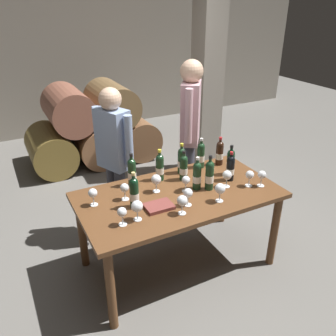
{
  "coord_description": "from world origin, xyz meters",
  "views": [
    {
      "loc": [
        -1.27,
        -2.25,
        2.26
      ],
      "look_at": [
        0.0,
        0.2,
        0.91
      ],
      "focal_mm": 37.65,
      "sensor_mm": 36.0,
      "label": 1
    }
  ],
  "objects": [
    {
      "name": "wine_bottle_9",
      "position": [
        -0.3,
        0.31,
        0.89
      ],
      "size": [
        0.07,
        0.07,
        0.3
      ],
      "color": "#19381E",
      "rests_on": "dining_table"
    },
    {
      "name": "taster_seated_left",
      "position": [
        -0.31,
        0.72,
        0.92
      ],
      "size": [
        0.29,
        0.46,
        1.54
      ],
      "color": "#383842",
      "rests_on": "ground_plane"
    },
    {
      "name": "wine_glass_7",
      "position": [
        -0.13,
        -0.28,
        0.87
      ],
      "size": [
        0.08,
        0.08,
        0.16
      ],
      "color": "white",
      "rests_on": "dining_table"
    },
    {
      "name": "wine_bottle_2",
      "position": [
        0.52,
        0.0,
        0.88
      ],
      "size": [
        0.07,
        0.07,
        0.28
      ],
      "color": "black",
      "rests_on": "dining_table"
    },
    {
      "name": "wine_glass_8",
      "position": [
        -0.16,
        0.11,
        0.87
      ],
      "size": [
        0.09,
        0.09,
        0.16
      ],
      "color": "white",
      "rests_on": "dining_table"
    },
    {
      "name": "wine_glass_11",
      "position": [
        -0.44,
        0.11,
        0.86
      ],
      "size": [
        0.07,
        0.07,
        0.15
      ],
      "color": "white",
      "rests_on": "dining_table"
    },
    {
      "name": "wine_glass_1",
      "position": [
        0.42,
        -0.09,
        0.87
      ],
      "size": [
        0.08,
        0.08,
        0.16
      ],
      "color": "white",
      "rests_on": "dining_table"
    },
    {
      "name": "wine_glass_4",
      "position": [
        0.23,
        -0.26,
        0.87
      ],
      "size": [
        0.09,
        0.09,
        0.16
      ],
      "color": "white",
      "rests_on": "dining_table"
    },
    {
      "name": "wine_bottle_7",
      "position": [
        0.26,
        -0.05,
        0.9
      ],
      "size": [
        0.07,
        0.07,
        0.32
      ],
      "color": "#19381E",
      "rests_on": "dining_table"
    },
    {
      "name": "wine_glass_9",
      "position": [
        0.7,
        -0.22,
        0.86
      ],
      "size": [
        0.07,
        0.07,
        0.15
      ],
      "color": "white",
      "rests_on": "dining_table"
    },
    {
      "name": "cellar_back_wall",
      "position": [
        0.0,
        4.2,
        1.4
      ],
      "size": [
        10.0,
        0.24,
        2.8
      ],
      "primitive_type": "cube",
      "color": "gray",
      "rests_on": "ground_plane"
    },
    {
      "name": "wine_glass_2",
      "position": [
        -0.03,
        -0.2,
        0.87
      ],
      "size": [
        0.08,
        0.08,
        0.15
      ],
      "color": "white",
      "rests_on": "dining_table"
    },
    {
      "name": "dining_table",
      "position": [
        0.0,
        0.0,
        0.67
      ],
      "size": [
        1.7,
        0.9,
        0.76
      ],
      "color": "brown",
      "rests_on": "ground_plane"
    },
    {
      "name": "wine_bottle_8",
      "position": [
        0.17,
        0.0,
        0.89
      ],
      "size": [
        0.07,
        0.07,
        0.3
      ],
      "color": "#19381E",
      "rests_on": "dining_table"
    },
    {
      "name": "wine_bottle_0",
      "position": [
        0.21,
        0.33,
        0.89
      ],
      "size": [
        0.07,
        0.07,
        0.3
      ],
      "color": "#19381E",
      "rests_on": "dining_table"
    },
    {
      "name": "wine_bottle_1",
      "position": [
        0.16,
        0.2,
        0.88
      ],
      "size": [
        0.07,
        0.07,
        0.28
      ],
      "color": "#19381E",
      "rests_on": "dining_table"
    },
    {
      "name": "wine_bottle_10",
      "position": [
        0.43,
        0.35,
        0.89
      ],
      "size": [
        0.07,
        0.07,
        0.3
      ],
      "color": "#19381E",
      "rests_on": "dining_table"
    },
    {
      "name": "ground_plane",
      "position": [
        0.0,
        0.0,
        0.0
      ],
      "size": [
        14.0,
        14.0,
        0.0
      ],
      "primitive_type": "plane",
      "color": "#66635E"
    },
    {
      "name": "barrel_stack",
      "position": [
        0.0,
        2.6,
        0.52
      ],
      "size": [
        1.86,
        0.9,
        1.15
      ],
      "color": "brown",
      "rests_on": "ground_plane"
    },
    {
      "name": "wine_glass_3",
      "position": [
        -0.59,
        -0.21,
        0.86
      ],
      "size": [
        0.07,
        0.07,
        0.15
      ],
      "color": "white",
      "rests_on": "dining_table"
    },
    {
      "name": "wine_glass_6",
      "position": [
        0.07,
        0.0,
        0.86
      ],
      "size": [
        0.07,
        0.07,
        0.15
      ],
      "color": "white",
      "rests_on": "dining_table"
    },
    {
      "name": "wine_bottle_4",
      "position": [
        0.59,
        0.09,
        0.89
      ],
      "size": [
        0.07,
        0.07,
        0.29
      ],
      "color": "black",
      "rests_on": "dining_table"
    },
    {
      "name": "sommelier_presenting",
      "position": [
        0.55,
        0.75,
        1.04
      ],
      "size": [
        0.33,
        0.42,
        1.72
      ],
      "color": "#383842",
      "rests_on": "ground_plane"
    },
    {
      "name": "wine_bottle_6",
      "position": [
        0.63,
        0.31,
        0.88
      ],
      "size": [
        0.07,
        0.07,
        0.29
      ],
      "color": "black",
      "rests_on": "dining_table"
    },
    {
      "name": "wine_glass_10",
      "position": [
        -0.69,
        0.15,
        0.86
      ],
      "size": [
        0.07,
        0.07,
        0.15
      ],
      "color": "white",
      "rests_on": "dining_table"
    },
    {
      "name": "wine_bottle_3",
      "position": [
        -0.03,
        0.29,
        0.89
      ],
      "size": [
        0.07,
        0.07,
        0.3
      ],
      "color": "#19381E",
      "rests_on": "dining_table"
    },
    {
      "name": "tasting_notebook",
      "position": [
        -0.25,
        -0.13,
        0.77
      ],
      "size": [
        0.22,
        0.16,
        0.03
      ],
      "primitive_type": "cube",
      "rotation": [
        0.0,
        0.0,
        -0.02
      ],
      "color": "brown",
      "rests_on": "dining_table"
    },
    {
      "name": "wine_bottle_5",
      "position": [
        -0.41,
        -0.03,
        0.89
      ],
      "size": [
        0.07,
        0.07,
        0.31
      ],
      "color": "black",
      "rests_on": "dining_table"
    },
    {
      "name": "wine_glass_5",
      "position": [
        0.6,
        -0.17,
        0.86
      ],
      "size": [
        0.07,
        0.07,
        0.15
      ],
      "color": "white",
      "rests_on": "dining_table"
    },
    {
      "name": "stone_pillar",
      "position": [
        1.3,
        1.6,
        1.3
      ],
      "size": [
        0.32,
        0.32,
        2.6
      ],
      "primitive_type": "cube",
      "color": "gray",
      "rests_on": "ground_plane"
    },
    {
      "name": "wine_glass_0",
      "position": [
        -0.46,
        -0.2,
        0.87
      ],
      "size": [
        0.09,
        0.09,
        0.16
      ],
      "color": "white",
      "rests_on": "dining_table"
    }
  ]
}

